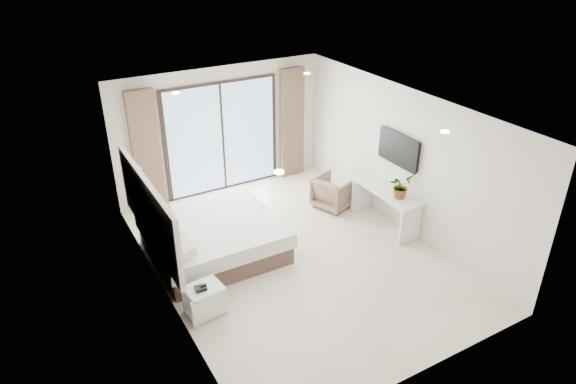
# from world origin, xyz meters

# --- Properties ---
(ground) EXTENTS (6.20, 6.20, 0.00)m
(ground) POSITION_xyz_m (0.00, 0.00, 0.00)
(ground) COLOR beige
(ground) RESTS_ON ground
(room_shell) EXTENTS (4.62, 6.22, 2.72)m
(room_shell) POSITION_xyz_m (-0.20, 0.84, 1.58)
(room_shell) COLOR silver
(room_shell) RESTS_ON ground
(bed) EXTENTS (2.19, 2.09, 0.75)m
(bed) POSITION_xyz_m (-1.21, 0.82, 0.32)
(bed) COLOR brown
(bed) RESTS_ON ground
(nightstand) EXTENTS (0.57, 0.49, 0.48)m
(nightstand) POSITION_xyz_m (-1.94, -0.64, 0.24)
(nightstand) COLOR white
(nightstand) RESTS_ON ground
(phone) EXTENTS (0.17, 0.14, 0.05)m
(phone) POSITION_xyz_m (-1.99, -0.67, 0.51)
(phone) COLOR black
(phone) RESTS_ON nightstand
(console_desk) EXTENTS (0.50, 1.60, 0.77)m
(console_desk) POSITION_xyz_m (2.04, 0.08, 0.56)
(console_desk) COLOR white
(console_desk) RESTS_ON ground
(plant) EXTENTS (0.51, 0.54, 0.35)m
(plant) POSITION_xyz_m (2.04, -0.29, 0.95)
(plant) COLOR #33662D
(plant) RESTS_ON console_desk
(armchair) EXTENTS (0.86, 0.89, 0.72)m
(armchair) POSITION_xyz_m (1.60, 1.18, 0.36)
(armchair) COLOR #937860
(armchair) RESTS_ON ground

